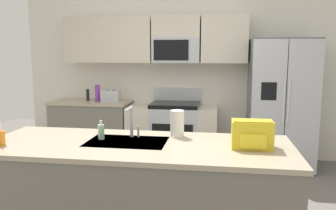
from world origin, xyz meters
The scene contains 13 objects.
kitchen_wall_unit centered at (-0.14, 2.08, 1.47)m, with size 5.20×0.43×2.60m.
back_counter centered at (-1.45, 1.80, 0.45)m, with size 1.23×0.63×0.90m.
range_oven centered at (-0.15, 1.80, 0.44)m, with size 1.36×0.61×1.10m.
refrigerator centered at (1.43, 1.73, 0.93)m, with size 0.90×0.76×1.85m.
island_counter centered at (-0.12, -0.57, 0.45)m, with size 2.59×0.96×0.90m.
toaster centered at (-1.10, 1.75, 0.99)m, with size 0.28×0.16×0.18m.
pepper_mill centered at (-1.50, 1.80, 0.99)m, with size 0.05×0.05×0.18m, color black.
bottle_purple centered at (-1.33, 1.77, 1.03)m, with size 0.07×0.07×0.26m, color purple.
sink_faucet centered at (-0.22, -0.38, 1.07)m, with size 0.09×0.21×0.28m.
drink_cup_orange centered at (-1.23, -0.80, 0.96)m, with size 0.08×0.08×0.24m.
soap_dispenser centered at (-0.47, -0.48, 0.97)m, with size 0.06×0.06×0.17m.
paper_towel_roll centered at (0.18, -0.28, 1.02)m, with size 0.12×0.12×0.24m, color white.
backpack centered at (0.82, -0.56, 1.02)m, with size 0.32×0.22×0.23m.
Camera 1 is at (0.55, -3.28, 1.66)m, focal length 36.47 mm.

